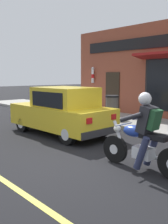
% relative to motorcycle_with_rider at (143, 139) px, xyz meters
% --- Properties ---
extents(ground_plane, '(80.00, 80.00, 0.00)m').
position_rel_motorcycle_with_rider_xyz_m(ground_plane, '(-0.57, 0.94, -0.68)').
color(ground_plane, black).
extents(sidewalk_curb, '(2.60, 22.00, 0.14)m').
position_rel_motorcycle_with_rider_xyz_m(sidewalk_curb, '(4.15, 3.94, -0.61)').
color(sidewalk_curb, '#9E9B93').
rests_on(sidewalk_curb, ground).
extents(motorcycle_with_rider, '(0.56, 2.02, 1.62)m').
position_rel_motorcycle_with_rider_xyz_m(motorcycle_with_rider, '(0.00, 0.00, 0.00)').
color(motorcycle_with_rider, black).
rests_on(motorcycle_with_rider, ground).
extents(car_hatchback, '(1.78, 3.84, 1.57)m').
position_rel_motorcycle_with_rider_xyz_m(car_hatchback, '(0.78, 3.79, 0.09)').
color(car_hatchback, black).
rests_on(car_hatchback, ground).
extents(trash_bin, '(0.56, 0.56, 0.98)m').
position_rel_motorcycle_with_rider_xyz_m(trash_bin, '(3.80, 4.30, -0.04)').
color(trash_bin, '#514C47').
rests_on(trash_bin, sidewalk_curb).
extents(traffic_cone, '(0.36, 0.36, 0.60)m').
position_rel_motorcycle_with_rider_xyz_m(traffic_cone, '(3.98, 7.38, -0.25)').
color(traffic_cone, black).
rests_on(traffic_cone, sidewalk_curb).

